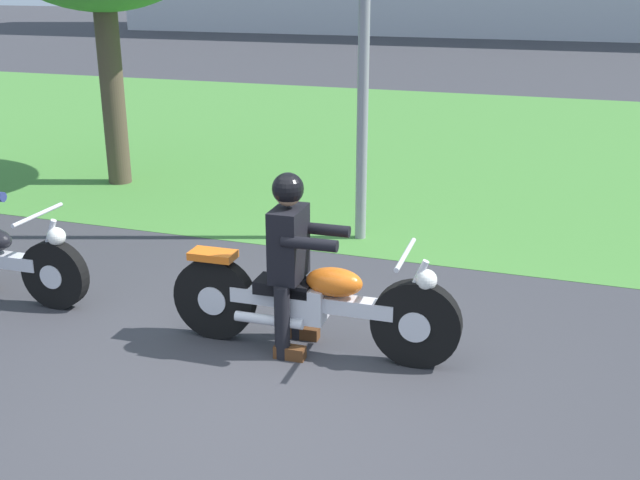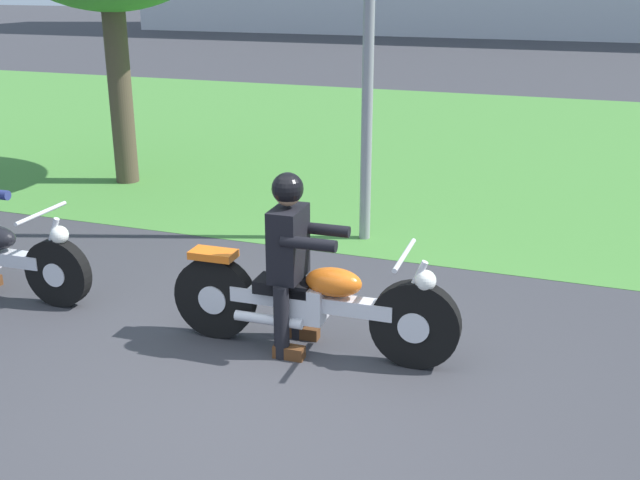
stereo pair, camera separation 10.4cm
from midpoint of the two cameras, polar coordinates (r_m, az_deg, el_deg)
ground at (r=5.35m, az=-5.27°, el=-12.08°), size 120.00×120.00×0.00m
grass_verge at (r=13.57m, az=11.14°, el=7.13°), size 60.00×12.00×0.01m
motorcycle_lead at (r=5.83m, az=-0.10°, el=-4.75°), size 2.31×0.66×0.90m
rider_lead at (r=5.72m, az=-1.70°, el=-0.64°), size 0.56×0.48×1.42m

